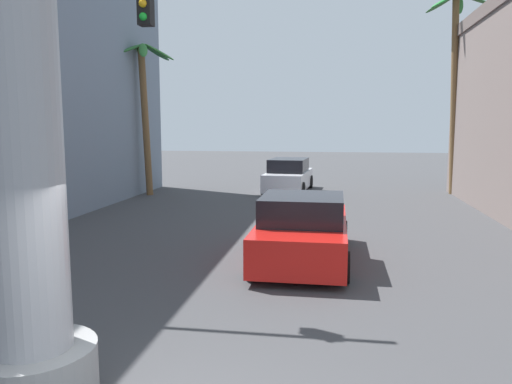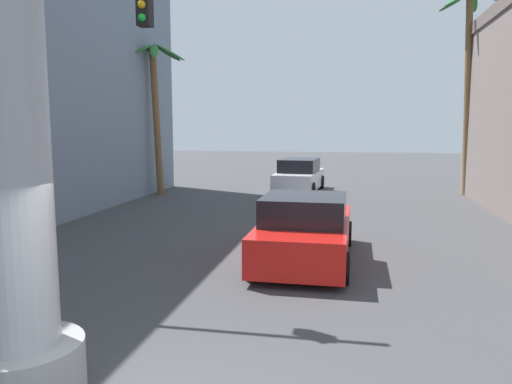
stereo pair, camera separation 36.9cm
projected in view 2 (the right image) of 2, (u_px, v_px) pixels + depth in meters
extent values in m
plane|color=#424244|center=(283.00, 236.00, 14.10)|extent=(90.83, 90.83, 0.00)
cylinder|color=gray|center=(24.00, 373.00, 5.61)|extent=(1.35, 1.35, 0.70)
cube|color=black|center=(145.00, 6.00, 8.78)|extent=(0.24, 0.24, 0.70)
sphere|color=yellow|center=(142.00, 4.00, 8.65)|extent=(0.14, 0.14, 0.14)
sphere|color=green|center=(142.00, 17.00, 8.68)|extent=(0.14, 0.14, 0.14)
cylinder|color=black|center=(277.00, 231.00, 13.32)|extent=(0.22, 0.64, 0.64)
cylinder|color=black|center=(347.00, 234.00, 12.96)|extent=(0.22, 0.64, 0.64)
cylinder|color=black|center=(252.00, 263.00, 10.18)|extent=(0.22, 0.64, 0.64)
cylinder|color=black|center=(344.00, 268.00, 9.81)|extent=(0.22, 0.64, 0.64)
cube|color=red|center=(305.00, 236.00, 11.54)|extent=(1.98, 4.63, 0.80)
cube|color=black|center=(304.00, 209.00, 11.11)|extent=(1.81, 1.95, 0.60)
cylinder|color=black|center=(288.00, 181.00, 25.19)|extent=(0.26, 0.65, 0.64)
cylinder|color=black|center=(321.00, 182.00, 24.76)|extent=(0.26, 0.65, 0.64)
cylinder|color=black|center=(274.00, 188.00, 22.25)|extent=(0.26, 0.65, 0.64)
cylinder|color=black|center=(312.00, 190.00, 21.82)|extent=(0.26, 0.65, 0.64)
cube|color=silver|center=(299.00, 180.00, 23.47)|extent=(2.06, 4.50, 0.80)
cube|color=black|center=(299.00, 165.00, 23.38)|extent=(1.79, 2.52, 0.60)
cylinder|color=brown|center=(468.00, 98.00, 21.94)|extent=(0.53, 0.42, 8.65)
ellipsoid|color=#23692D|center=(473.00, 3.00, 21.94)|extent=(0.73, 1.45, 0.66)
ellipsoid|color=#2B5E2D|center=(454.00, 2.00, 21.75)|extent=(1.39, 0.96, 0.73)
cylinder|color=brown|center=(157.00, 123.00, 22.21)|extent=(0.50, 0.34, 6.47)
ellipsoid|color=#30742D|center=(170.00, 52.00, 21.57)|extent=(1.35, 0.36, 0.82)
ellipsoid|color=#225D2D|center=(168.00, 53.00, 22.24)|extent=(1.05, 1.40, 0.64)
ellipsoid|color=#31762D|center=(149.00, 54.00, 22.34)|extent=(1.19, 1.30, 0.70)
ellipsoid|color=#30792D|center=(139.00, 52.00, 21.85)|extent=(1.41, 0.37, 0.70)
ellipsoid|color=#28652D|center=(141.00, 50.00, 21.13)|extent=(0.96, 1.42, 0.67)
ellipsoid|color=#2B712D|center=(154.00, 51.00, 20.99)|extent=(0.84, 1.38, 0.83)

